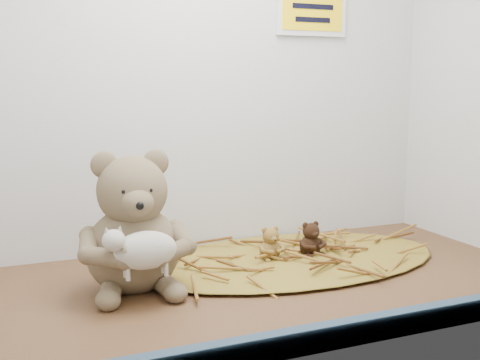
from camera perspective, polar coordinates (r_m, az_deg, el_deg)
name	(u,v)px	position (r cm, az deg, el deg)	size (l,w,h in cm)	color
alcove_shell	(225,42)	(115.76, -1.43, 12.98)	(120.40, 60.20, 90.40)	#482A19
front_rail	(323,336)	(88.99, 7.92, -14.48)	(119.28, 2.20, 3.60)	#31465E
straw_bed	(290,258)	(128.56, 4.80, -7.43)	(67.02, 38.92, 1.30)	brown
main_teddy	(132,221)	(110.14, -10.16, -3.85)	(20.63, 21.77, 25.58)	olive
toy_lamb	(145,250)	(102.24, -8.96, -6.60)	(14.07, 8.59, 9.09)	beige
mini_teddy_tan	(270,241)	(125.72, 2.88, -5.84)	(5.58, 5.89, 6.92)	brown
mini_teddy_brown	(311,237)	(129.27, 6.71, -5.39)	(5.87, 6.20, 7.28)	black
wall_sign	(312,7)	(147.95, 6.82, 15.99)	(16.00, 1.20, 11.00)	yellow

